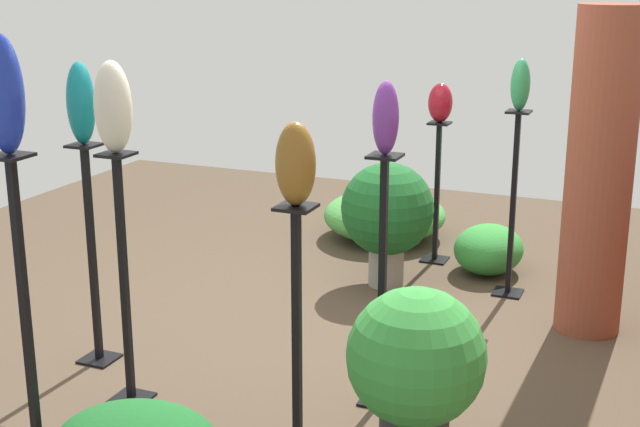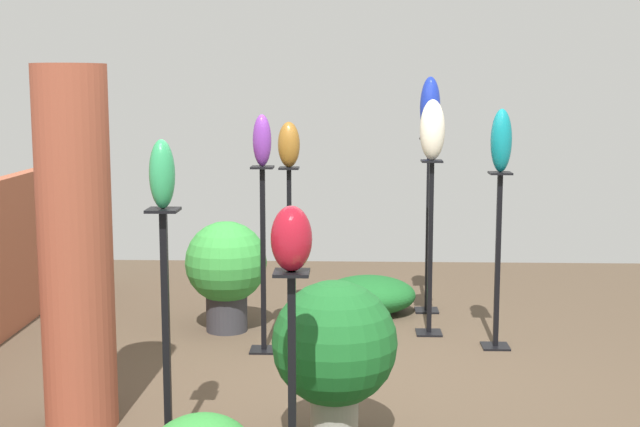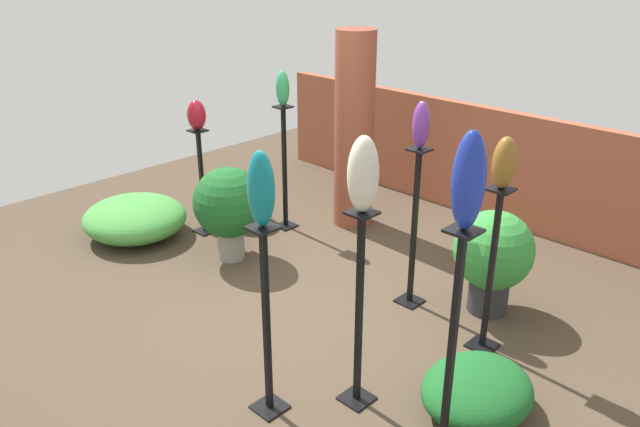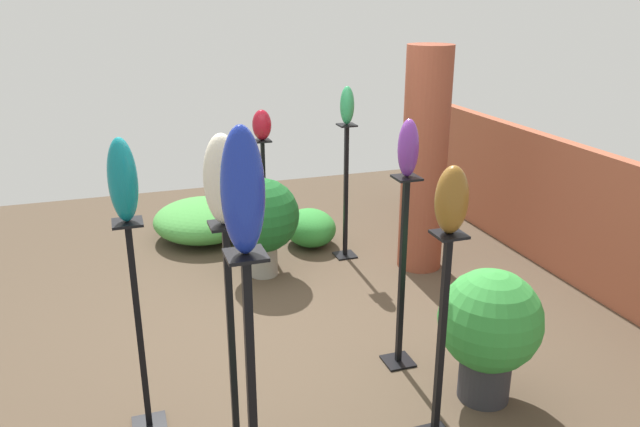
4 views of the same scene
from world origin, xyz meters
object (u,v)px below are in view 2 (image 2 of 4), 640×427
Objects in this scene: pedestal_jade at (166,345)px; potted_plant_mid_right at (334,348)px; art_vase_teal at (501,141)px; pedestal_ivory at (430,255)px; brick_pillar at (76,249)px; pedestal_teal at (498,268)px; art_vase_bronze at (289,145)px; art_vase_jade at (162,174)px; art_vase_ruby at (291,239)px; art_vase_cobalt at (430,107)px; potted_plant_near_pillar at (226,267)px; pedestal_bronze at (289,252)px; art_vase_ivory at (432,130)px; art_vase_violet at (262,140)px; pedestal_ruby at (292,401)px; pedestal_cobalt at (428,232)px; pedestal_violet at (263,267)px.

pedestal_jade reaches higher than potted_plant_mid_right.
pedestal_ivory is at bearing 52.94° from art_vase_teal.
brick_pillar is at bearing 53.78° from pedestal_jade.
pedestal_ivory is 1.04× the size of pedestal_teal.
potted_plant_mid_right is (0.16, -0.86, -0.05)m from pedestal_jade.
brick_pillar reaches higher than art_vase_bronze.
pedestal_ivory is at bearing -104.30° from art_vase_bronze.
art_vase_ruby is at bearing -126.93° from art_vase_jade.
pedestal_teal is 1.61m from art_vase_cobalt.
potted_plant_near_pillar is (2.93, 0.71, -0.74)m from art_vase_ruby.
pedestal_bronze is at bearing 75.70° from pedestal_ivory.
art_vase_cobalt is 1.11× the size of art_vase_ivory.
pedestal_ivory reaches higher than pedestal_bronze.
pedestal_ivory is 3.70× the size of art_vase_violet.
art_vase_teal is at bearing -85.01° from art_vase_violet.
potted_plant_near_pillar is at bearing 21.58° from potted_plant_mid_right.
art_vase_teal is at bearing -44.80° from art_vase_jade.
art_vase_violet is at bearing 111.81° from pedestal_ivory.
pedestal_ivory is (1.95, -2.15, -0.39)m from brick_pillar.
potted_plant_mid_right is at bearing -14.98° from pedestal_ruby.
pedestal_jade is 1.44× the size of potted_plant_mid_right.
art_vase_jade reaches higher than art_vase_bronze.
art_vase_violet reaches higher than art_vase_ruby.
pedestal_ivory is 1.08m from art_vase_teal.
pedestal_jade is 2.71m from pedestal_bronze.
pedestal_ruby is at bearing 165.66° from pedestal_cobalt.
art_vase_violet is at bearing 132.93° from art_vase_cobalt.
pedestal_violet is 1.06× the size of pedestal_bronze.
art_vase_bronze is 0.79× the size of art_vase_teal.
pedestal_violet is at bearing 111.81° from art_vase_ivory.
brick_pillar is at bearing 140.47° from art_vase_cobalt.
art_vase_bronze is 1.09m from potted_plant_near_pillar.
pedestal_cobalt is at bearing -70.15° from pedestal_bronze.
pedestal_cobalt is at bearing -3.36° from art_vase_ivory.
pedestal_ivory is 1.32m from art_vase_cobalt.
pedestal_violet reaches higher than pedestal_teal.
art_vase_ivory is at bearing 0.00° from pedestal_ivory.
pedestal_violet is at bearing -147.04° from potted_plant_near_pillar.
art_vase_ruby is 3.20m from art_vase_bronze.
potted_plant_near_pillar is at bearing 0.75° from art_vase_jade.
pedestal_bronze is at bearing 26.57° from art_vase_bronze.
potted_plant_near_pillar is (-0.66, 1.63, -1.23)m from art_vase_cobalt.
pedestal_jade is at bearing 100.67° from potted_plant_mid_right.
art_vase_violet reaches higher than potted_plant_near_pillar.
art_vase_jade is (-2.04, 2.02, 0.89)m from pedestal_teal.
art_vase_teal is at bearing -111.90° from pedestal_bronze.
art_vase_violet reaches higher than pedestal_teal.
art_vase_ivory is 0.52× the size of potted_plant_near_pillar.
art_vase_ruby reaches higher than potted_plant_near_pillar.
pedestal_jade is at bearing -179.25° from potted_plant_near_pillar.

